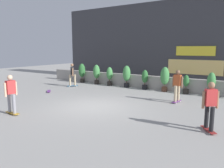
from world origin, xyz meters
TOP-DOWN VIEW (x-y plane):
  - ground_plane at (0.00, 0.00)m, footprint 48.00×48.00m
  - planter_wall at (0.00, 6.00)m, footprint 18.00×0.40m
  - building_backdrop at (0.00, 10.00)m, footprint 20.00×2.08m
  - potted_plant_0 at (-5.70, 5.55)m, footprint 0.54×0.54m
  - potted_plant_1 at (-4.18, 5.55)m, footprint 0.52×0.52m
  - potted_plant_2 at (-2.94, 5.55)m, footprint 0.46×0.46m
  - potted_plant_3 at (-1.45, 5.55)m, footprint 0.55×0.55m
  - potted_plant_4 at (-0.01, 5.55)m, footprint 0.43×0.43m
  - potted_plant_5 at (1.41, 5.55)m, footprint 0.56×0.56m
  - potted_plant_6 at (2.78, 5.55)m, footprint 0.36×0.36m
  - potted_plant_7 at (4.22, 5.55)m, footprint 0.47×0.47m
  - skater_by_wall_left at (5.25, -0.49)m, footprint 0.64×0.76m
  - skater_mid_plaza at (3.05, 2.97)m, footprint 0.56×0.82m
  - skater_far_left at (-4.90, 3.58)m, footprint 0.65×0.76m
  - skater_by_wall_right at (-2.09, -3.01)m, footprint 0.81×0.56m
  - skateboard_near_camera at (-4.71, 1.20)m, footprint 0.73×0.68m

SIDE VIEW (x-z plane):
  - ground_plane at x=0.00m, z-range 0.00..0.00m
  - skateboard_near_camera at x=-4.71m, z-range 0.02..0.10m
  - planter_wall at x=0.00m, z-range 0.00..0.90m
  - potted_plant_6 at x=2.78m, z-range 0.03..1.20m
  - potted_plant_4 at x=-0.01m, z-range 0.08..1.42m
  - potted_plant_2 at x=-2.94m, z-range 0.10..1.50m
  - potted_plant_7 at x=4.22m, z-range 0.10..1.52m
  - potted_plant_1 at x=-4.18m, z-range 0.13..1.65m
  - potted_plant_0 at x=-5.70m, z-range 0.13..1.70m
  - potted_plant_3 at x=-1.45m, z-range 0.14..1.71m
  - skater_by_wall_left at x=5.25m, z-range 0.09..1.79m
  - skater_mid_plaza at x=3.05m, z-range 0.09..1.79m
  - skater_far_left at x=-4.90m, z-range 0.09..1.79m
  - skater_by_wall_right at x=-2.09m, z-range 0.09..1.79m
  - potted_plant_5 at x=1.41m, z-range 0.14..1.75m
  - building_backdrop at x=0.00m, z-range 0.00..6.50m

